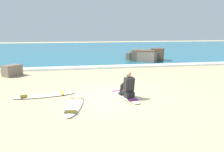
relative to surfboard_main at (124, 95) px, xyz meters
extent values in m
plane|color=#CCB584|center=(-0.49, -0.17, -0.04)|extent=(80.00, 80.00, 0.00)
cube|color=teal|center=(-0.49, 20.30, 0.01)|extent=(80.00, 28.00, 0.10)
cube|color=white|center=(-0.49, 6.60, 0.02)|extent=(80.00, 0.90, 0.11)
ellipsoid|color=#EFE5C6|center=(0.00, 0.00, 0.00)|extent=(0.96, 2.26, 0.07)
cube|color=purple|center=(-0.13, 0.60, 0.04)|extent=(0.49, 0.20, 0.01)
cube|color=#351037|center=(0.15, -0.69, 0.04)|extent=(0.41, 0.31, 0.01)
cube|color=#232326|center=(0.08, -0.40, 0.14)|extent=(0.37, 0.33, 0.20)
cylinder|color=#232326|center=(-0.06, -0.24, 0.29)|extent=(0.25, 0.43, 0.43)
cylinder|color=#232326|center=(-0.12, -0.05, 0.26)|extent=(0.18, 0.28, 0.42)
cube|color=#232326|center=(-0.15, 0.02, 0.07)|extent=(0.15, 0.24, 0.05)
cylinder|color=#232326|center=(0.14, -0.19, 0.29)|extent=(0.25, 0.43, 0.43)
cylinder|color=#232326|center=(0.10, 0.01, 0.26)|extent=(0.18, 0.28, 0.42)
cube|color=#232326|center=(0.09, 0.08, 0.07)|extent=(0.15, 0.24, 0.05)
cube|color=#232326|center=(0.07, -0.36, 0.49)|extent=(0.40, 0.37, 0.57)
sphere|color=tan|center=(0.07, -0.33, 0.88)|extent=(0.21, 0.21, 0.21)
cylinder|color=#232326|center=(-0.10, -0.25, 0.52)|extent=(0.19, 0.41, 0.31)
cylinder|color=#232326|center=(0.17, -0.18, 0.52)|extent=(0.19, 0.41, 0.31)
ellipsoid|color=silver|center=(-1.88, -0.74, 0.00)|extent=(0.92, 2.36, 0.07)
cube|color=gold|center=(-1.77, -0.11, 0.04)|extent=(0.49, 0.18, 0.01)
cube|color=#4C400C|center=(-2.02, -1.47, 0.04)|extent=(0.40, 0.30, 0.01)
ellipsoid|color=white|center=(-2.96, 0.57, 0.00)|extent=(2.35, 0.88, 0.07)
cube|color=gold|center=(-2.32, 0.68, 0.04)|extent=(0.18, 0.49, 0.01)
cube|color=#4C400C|center=(-3.68, 0.45, 0.04)|extent=(0.30, 0.40, 0.01)
cube|color=brown|center=(3.63, 8.65, 0.44)|extent=(2.04, 1.80, 0.94)
cube|color=brown|center=(3.35, 9.35, 0.28)|extent=(1.83, 1.85, 0.63)
cube|color=brown|center=(3.45, 9.63, 0.31)|extent=(1.69, 2.02, 0.69)
cube|color=brown|center=(4.76, 8.65, 0.49)|extent=(1.30, 1.39, 1.05)
cube|color=#756656|center=(3.84, 8.52, 0.37)|extent=(2.24, 2.23, 0.81)
cube|color=#756656|center=(-5.05, 4.83, 0.27)|extent=(1.08, 1.09, 0.61)
camera|label=1|loc=(-1.99, -8.01, 2.44)|focal=36.46mm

